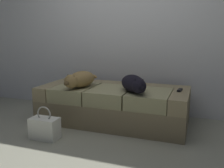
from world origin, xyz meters
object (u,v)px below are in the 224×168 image
object	(u,v)px
dog_tan	(80,79)
tv_remote	(180,90)
couch	(113,105)
handbag	(45,128)
dog_dark	(134,84)

from	to	relation	value
dog_tan	tv_remote	world-z (taller)	dog_tan
couch	handbag	world-z (taller)	couch
couch	tv_remote	distance (m)	0.88
dog_dark	handbag	bearing A→B (deg)	-145.57
couch	handbag	distance (m)	0.96
dog_tan	dog_dark	bearing A→B (deg)	-1.25
couch	dog_dark	bearing A→B (deg)	-30.13
dog_dark	tv_remote	xyz separation A→B (m)	(0.52, 0.25, -0.09)
couch	handbag	size ratio (longest dim) A/B	5.09
couch	dog_dark	distance (m)	0.51
tv_remote	couch	bearing A→B (deg)	-170.07
dog_dark	handbag	world-z (taller)	dog_dark
dog_dark	tv_remote	bearing A→B (deg)	26.04
tv_remote	handbag	size ratio (longest dim) A/B	0.40
handbag	dog_tan	bearing A→B (deg)	76.87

